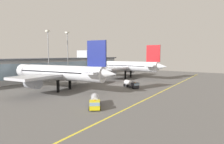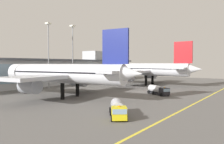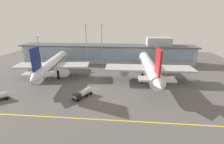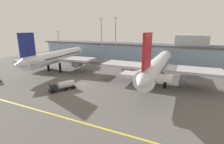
{
  "view_description": "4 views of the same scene",
  "coord_description": "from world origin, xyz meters",
  "views": [
    {
      "loc": [
        -72.61,
        -45.0,
        13.86
      ],
      "look_at": [
        3.52,
        6.37,
        5.44
      ],
      "focal_mm": 29.6,
      "sensor_mm": 36.0,
      "label": 1
    },
    {
      "loc": [
        -69.33,
        -37.57,
        10.05
      ],
      "look_at": [
        0.01,
        12.62,
        6.75
      ],
      "focal_mm": 35.62,
      "sensor_mm": 36.0,
      "label": 2
    },
    {
      "loc": [
        13.71,
        -63.78,
        29.62
      ],
      "look_at": [
        6.52,
        14.0,
        3.5
      ],
      "focal_mm": 25.81,
      "sensor_mm": 36.0,
      "label": 3
    },
    {
      "loc": [
        35.11,
        -48.78,
        20.06
      ],
      "look_at": [
        8.49,
        7.45,
        4.07
      ],
      "focal_mm": 26.51,
      "sensor_mm": 36.0,
      "label": 4
    }
  ],
  "objects": [
    {
      "name": "terminal_building",
      "position": [
        1.84,
        47.12,
        6.54
      ],
      "size": [
        120.48,
        14.0,
        17.29
      ],
      "color": "#ADB2B7",
      "rests_on": "ground"
    },
    {
      "name": "baggage_tug_near",
      "position": [
        -3.19,
        -8.15,
        1.51
      ],
      "size": [
        6.64,
        9.04,
        2.9
      ],
      "rotation": [
        0.0,
        0.0,
        4.19
      ],
      "color": "black",
      "rests_on": "ground"
    },
    {
      "name": "fuel_tanker_truck",
      "position": [
        -35.23,
        -14.24,
        1.51
      ],
      "size": [
        8.56,
        7.57,
        2.9
      ],
      "rotation": [
        0.0,
        0.0,
        3.82
      ],
      "color": "black",
      "rests_on": "ground"
    },
    {
      "name": "ground_plane",
      "position": [
        0.0,
        0.0,
        0.0
      ],
      "size": [
        180.0,
        180.0,
        0.0
      ],
      "primitive_type": "plane",
      "color": "#5B5956"
    },
    {
      "name": "airliner_near_left",
      "position": [
        -24.5,
        13.21,
        6.93
      ],
      "size": [
        38.31,
        50.93,
        18.94
      ],
      "rotation": [
        0.0,
        0.0,
        1.7
      ],
      "color": "black",
      "rests_on": "ground"
    },
    {
      "name": "apron_light_mast_centre",
      "position": [
        -1.36,
        32.63,
        17.06
      ],
      "size": [
        1.8,
        1.8,
        26.54
      ],
      "color": "gray",
      "rests_on": "ground"
    },
    {
      "name": "taxiway_centreline_stripe",
      "position": [
        0.0,
        -22.0,
        0.01
      ],
      "size": [
        144.0,
        0.5,
        0.01
      ],
      "primitive_type": "cube",
      "color": "yellow",
      "rests_on": "ground"
    },
    {
      "name": "airliner_near_right",
      "position": [
        24.82,
        12.16,
        7.09
      ],
      "size": [
        42.52,
        53.03,
        19.39
      ],
      "rotation": [
        0.0,
        0.0,
        1.59
      ],
      "color": "black",
      "rests_on": "ground"
    },
    {
      "name": "apron_light_mast_east",
      "position": [
        -11.68,
        35.81,
        17.02
      ],
      "size": [
        1.8,
        1.8,
        26.47
      ],
      "color": "gray",
      "rests_on": "ground"
    }
  ]
}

